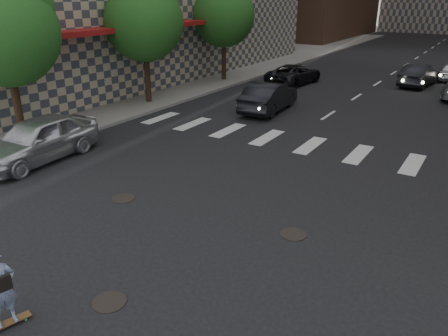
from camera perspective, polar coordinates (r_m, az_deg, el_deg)
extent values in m
plane|color=black|center=(11.79, -10.07, -8.40)|extent=(160.00, 160.00, 0.00)
cube|color=gray|center=(35.34, -6.19, 12.38)|extent=(13.00, 80.00, 0.15)
cube|color=black|center=(25.51, -14.49, 12.52)|extent=(0.30, 14.00, 4.00)
cube|color=maroon|center=(24.70, -13.61, 17.24)|extent=(1.60, 14.00, 0.25)
cylinder|color=#382619|center=(20.02, -25.36, 7.33)|extent=(0.32, 0.32, 2.80)
sphere|color=#1E4B19|center=(19.59, -26.77, 15.52)|extent=(4.20, 4.20, 4.20)
sphere|color=#1E4B19|center=(19.70, -25.39, 18.43)|extent=(2.80, 2.80, 2.80)
cylinder|color=#382619|center=(25.12, -9.97, 11.70)|extent=(0.32, 0.32, 2.80)
sphere|color=#1E4B19|center=(24.78, -10.43, 18.30)|extent=(4.20, 4.20, 4.20)
sphere|color=#1E4B19|center=(25.07, -9.24, 20.47)|extent=(2.80, 2.80, 2.80)
cylinder|color=#382619|center=(31.45, -0.03, 14.04)|extent=(0.32, 0.32, 2.80)
sphere|color=#1E4B19|center=(31.19, -0.03, 19.33)|extent=(4.20, 4.20, 4.20)
sphere|color=#1E4B19|center=(31.56, 0.92, 20.99)|extent=(2.80, 2.80, 2.80)
cylinder|color=black|center=(9.63, -14.75, -16.56)|extent=(0.70, 0.70, 0.02)
cylinder|color=black|center=(13.80, -13.02, -3.89)|extent=(0.70, 0.70, 0.02)
cylinder|color=black|center=(11.71, 9.03, -8.52)|extent=(0.70, 0.70, 0.02)
cube|color=brown|center=(9.69, -26.34, -17.63)|extent=(0.42, 0.84, 0.02)
cylinder|color=#309F5F|center=(9.82, -24.74, -17.11)|extent=(0.04, 0.06, 0.05)
cylinder|color=#309F5F|center=(9.71, -24.46, -17.56)|extent=(0.04, 0.06, 0.05)
imported|color=#7D94B6|center=(9.24, -27.17, -13.85)|extent=(0.51, 0.64, 1.54)
cube|color=black|center=(9.01, -26.80, -13.29)|extent=(0.16, 0.27, 0.29)
imported|color=silver|center=(17.64, -23.12, 3.48)|extent=(2.28, 4.99, 1.66)
imported|color=black|center=(23.45, 5.89, 9.24)|extent=(2.02, 4.80, 1.54)
imported|color=black|center=(31.07, 9.14, 12.02)|extent=(2.73, 4.99, 1.33)
imported|color=black|center=(32.70, 24.13, 11.02)|extent=(2.03, 4.55, 1.45)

